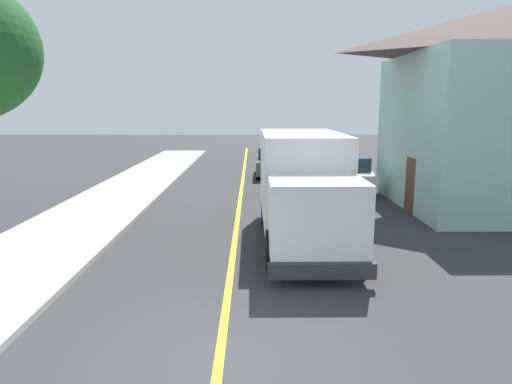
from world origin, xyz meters
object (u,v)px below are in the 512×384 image
(parked_car_near, at_px, (289,177))
(parked_car_far, at_px, (279,152))
(box_truck, at_px, (303,183))
(parked_car_mid, at_px, (272,162))
(parked_van_across, at_px, (350,175))

(parked_car_near, bearing_deg, parked_car_far, 88.97)
(box_truck, distance_m, parked_car_far, 19.13)
(parked_car_far, bearing_deg, box_truck, -91.21)
(parked_car_near, relative_size, parked_car_mid, 1.00)
(parked_car_near, distance_m, parked_car_far, 11.56)
(box_truck, bearing_deg, parked_car_mid, 91.66)
(box_truck, height_order, parked_van_across, box_truck)
(box_truck, xyz_separation_m, parked_car_mid, (-0.38, 13.08, -0.97))
(parked_car_mid, xyz_separation_m, parked_van_across, (3.52, -4.85, 0.00))
(parked_van_across, bearing_deg, parked_car_mid, 125.96)
(parked_van_across, bearing_deg, box_truck, -110.90)
(box_truck, relative_size, parked_car_near, 1.61)
(parked_car_mid, bearing_deg, parked_car_near, -84.09)
(parked_car_mid, relative_size, parked_car_far, 0.99)
(parked_car_near, relative_size, parked_van_across, 1.00)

